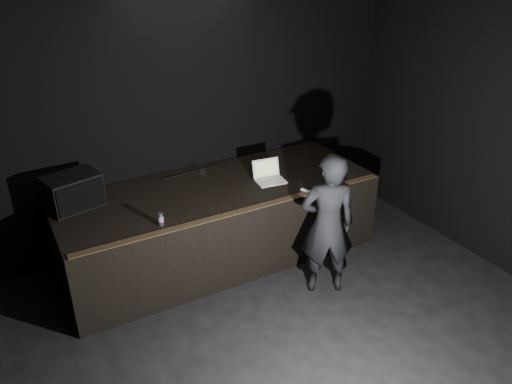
{
  "coord_description": "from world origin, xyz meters",
  "views": [
    {
      "loc": [
        -2.34,
        -2.43,
        3.75
      ],
      "look_at": [
        0.31,
        2.3,
        1.04
      ],
      "focal_mm": 35.0,
      "sensor_mm": 36.0,
      "label": 1
    }
  ],
  "objects": [
    {
      "name": "person",
      "position": [
        0.77,
        1.45,
        0.87
      ],
      "size": [
        0.75,
        0.64,
        1.75
      ],
      "primitive_type": "imported",
      "rotation": [
        0.0,
        0.0,
        2.73
      ],
      "color": "black",
      "rests_on": "ground"
    },
    {
      "name": "cable",
      "position": [
        -0.11,
        3.29,
        1.01
      ],
      "size": [
        0.92,
        0.08,
        0.02
      ],
      "primitive_type": "cylinder",
      "rotation": [
        0.0,
        1.57,
        0.07
      ],
      "color": "black",
      "rests_on": "stage_riser"
    },
    {
      "name": "stage_monitor",
      "position": [
        -1.67,
        3.07,
        1.2
      ],
      "size": [
        0.68,
        0.56,
        0.4
      ],
      "rotation": [
        0.0,
        0.0,
        0.25
      ],
      "color": "black",
      "rests_on": "stage_riser"
    },
    {
      "name": "wii_remote",
      "position": [
        0.89,
        2.08,
        1.01
      ],
      "size": [
        0.07,
        0.14,
        0.03
      ],
      "primitive_type": "cube",
      "rotation": [
        0.0,
        0.0,
        0.26
      ],
      "color": "white",
      "rests_on": "stage_riser"
    },
    {
      "name": "stage_riser",
      "position": [
        0.0,
        2.73,
        0.5
      ],
      "size": [
        4.0,
        1.5,
        1.0
      ],
      "primitive_type": "cube",
      "color": "black",
      "rests_on": "ground"
    },
    {
      "name": "laptop",
      "position": [
        0.67,
        2.6,
        1.07
      ],
      "size": [
        0.4,
        0.37,
        0.25
      ],
      "rotation": [
        0.0,
        0.0,
        -0.11
      ],
      "color": "silver",
      "rests_on": "stage_riser"
    },
    {
      "name": "riser_lip",
      "position": [
        0.0,
        2.02,
        1.01
      ],
      "size": [
        3.92,
        0.1,
        0.01
      ],
      "primitive_type": "cube",
      "color": "brown",
      "rests_on": "stage_riser"
    },
    {
      "name": "beer_can",
      "position": [
        -0.94,
        2.17,
        1.07
      ],
      "size": [
        0.06,
        0.06,
        0.15
      ],
      "color": "silver",
      "rests_on": "stage_riser"
    },
    {
      "name": "room_walls",
      "position": [
        0.0,
        0.0,
        2.02
      ],
      "size": [
        6.1,
        7.1,
        3.52
      ],
      "color": "black",
      "rests_on": "ground"
    },
    {
      "name": "plastic_cup",
      "position": [
        -0.03,
        3.11,
        1.05
      ],
      "size": [
        0.08,
        0.08,
        0.11
      ],
      "primitive_type": "cylinder",
      "color": "white",
      "rests_on": "stage_riser"
    }
  ]
}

